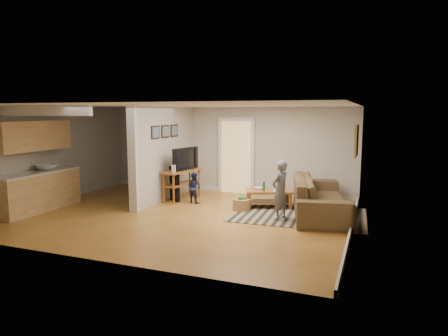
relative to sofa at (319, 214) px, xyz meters
The scene contains 11 objects.
ground 3.20m from the sofa, 156.80° to the right, with size 7.50×7.50×0.00m, color brown.
room_shell 4.35m from the sofa, 168.24° to the right, with size 7.54×6.02×2.52m.
area_rug 0.51m from the sofa, 147.85° to the right, with size 2.98×2.17×0.01m, color black.
sofa is the anchor object (origin of this frame).
coffee_table 1.33m from the sofa, 168.84° to the left, with size 1.29×1.01×0.67m.
tv_console 3.76m from the sofa, behind, with size 0.72×1.37×1.12m.
speaker_left 3.73m from the sofa, behind, with size 0.11×0.11×1.13m, color black.
speaker_right 3.97m from the sofa, behind, with size 0.09×0.09×0.93m, color black.
toy_basket 1.84m from the sofa, behind, with size 0.42×0.42×0.38m.
child 1.10m from the sofa, 133.29° to the right, with size 0.48×0.32×1.32m, color slate.
toddler 3.22m from the sofa, behind, with size 0.40×0.31×0.81m, color #1E223F.
Camera 1 is at (4.12, -7.98, 2.36)m, focal length 32.00 mm.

